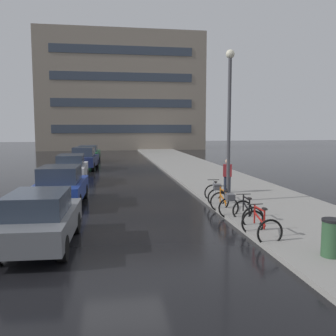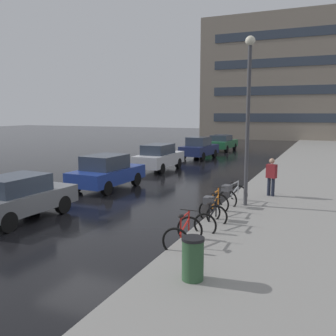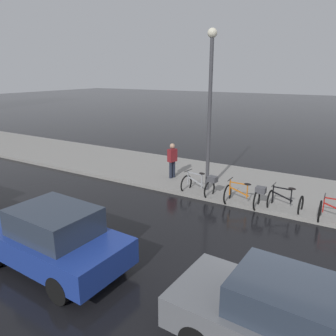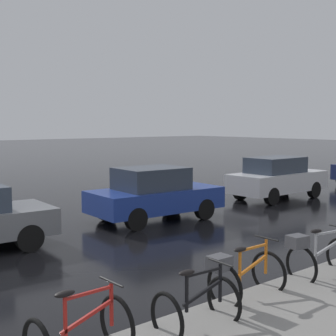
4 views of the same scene
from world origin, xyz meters
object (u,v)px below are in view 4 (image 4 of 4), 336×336
Objects in this scene: car_blue at (154,194)px; bicycle_third at (242,274)px; bicycle_second at (197,306)px; car_white at (277,178)px; bicycle_nearest at (80,334)px; bicycle_farthest at (317,255)px.

bicycle_third is at bearing -25.62° from car_blue.
car_white is (-6.57, 10.35, 0.43)m from bicycle_second.
bicycle_nearest is at bearing -98.27° from bicycle_second.
bicycle_farthest reaches higher than bicycle_nearest.
bicycle_farthest is at bearing -9.56° from car_blue.
car_white is (-6.32, 12.04, 0.41)m from bicycle_nearest.
bicycle_farthest is 0.35× the size of car_white.
bicycle_second is 1.35m from bicycle_third.
car_blue is at bearing 146.68° from bicycle_second.
car_blue is 0.96× the size of car_white.
car_white is (-6.23, 9.04, 0.33)m from bicycle_third.
bicycle_farthest is (0.09, 4.86, 0.09)m from bicycle_nearest.
bicycle_farthest is 6.37m from car_blue.
car_blue is (-6.09, 2.92, 0.31)m from bicycle_third.
bicycle_nearest is at bearing -62.29° from car_white.
car_white is at bearing 117.71° from bicycle_nearest.
bicycle_farthest is at bearing 92.87° from bicycle_second.
bicycle_second is 0.80× the size of bicycle_third.
bicycle_nearest is at bearing -91.02° from bicycle_farthest.
car_blue is at bearing 170.44° from bicycle_farthest.
bicycle_third is at bearing -95.48° from bicycle_farthest.
bicycle_nearest is 0.29× the size of car_blue.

